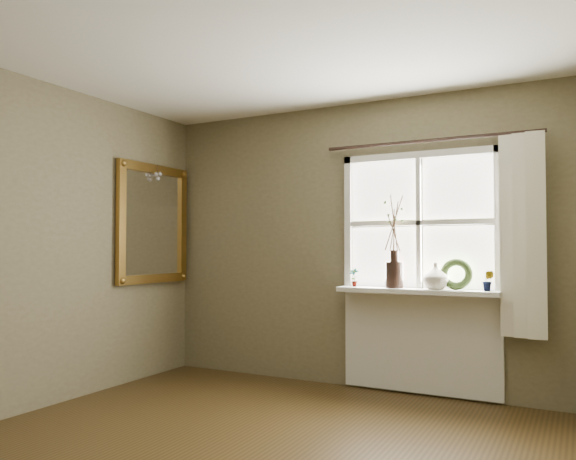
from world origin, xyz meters
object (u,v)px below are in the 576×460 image
(cream_vase, at_px, (436,276))
(dark_jug, at_px, (394,275))
(wreath, at_px, (456,278))
(gilt_mirror, at_px, (153,223))

(cream_vase, bearing_deg, dark_jug, 180.00)
(cream_vase, height_order, wreath, wreath)
(dark_jug, distance_m, gilt_mirror, 2.41)
(dark_jug, xyz_separation_m, wreath, (0.51, 0.04, -0.01))
(wreath, xyz_separation_m, gilt_mirror, (-2.84, -0.46, 0.49))
(cream_vase, height_order, gilt_mirror, gilt_mirror)
(wreath, bearing_deg, cream_vase, -169.63)
(dark_jug, relative_size, wreath, 0.86)
(dark_jug, height_order, gilt_mirror, gilt_mirror)
(cream_vase, distance_m, gilt_mirror, 2.75)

